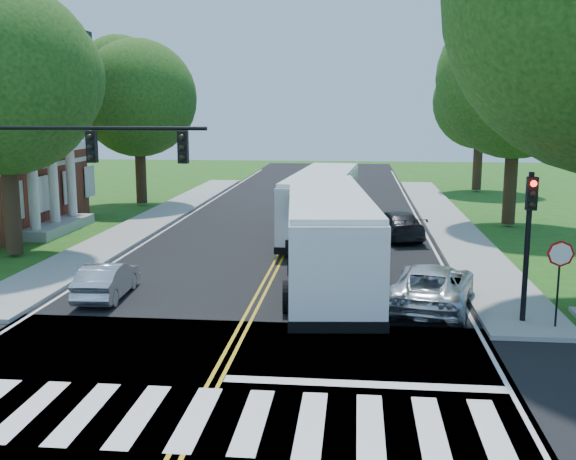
# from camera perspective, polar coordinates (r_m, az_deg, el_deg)

# --- Properties ---
(ground) EXTENTS (140.00, 140.00, 0.00)m
(ground) POSITION_cam_1_polar(r_m,az_deg,el_deg) (15.04, -7.38, -14.72)
(ground) COLOR #254E13
(ground) RESTS_ON ground
(road) EXTENTS (14.00, 96.00, 0.01)m
(road) POSITION_cam_1_polar(r_m,az_deg,el_deg) (32.06, -0.05, -1.15)
(road) COLOR black
(road) RESTS_ON ground
(cross_road) EXTENTS (60.00, 12.00, 0.01)m
(cross_road) POSITION_cam_1_polar(r_m,az_deg,el_deg) (15.04, -7.38, -14.70)
(cross_road) COLOR black
(cross_road) RESTS_ON ground
(center_line) EXTENTS (0.36, 70.00, 0.01)m
(center_line) POSITION_cam_1_polar(r_m,az_deg,el_deg) (35.97, 0.60, 0.11)
(center_line) COLOR gold
(center_line) RESTS_ON road
(edge_line_w) EXTENTS (0.12, 70.00, 0.01)m
(edge_line_w) POSITION_cam_1_polar(r_m,az_deg,el_deg) (37.20, -9.88, 0.30)
(edge_line_w) COLOR silver
(edge_line_w) RESTS_ON road
(edge_line_e) EXTENTS (0.12, 70.00, 0.01)m
(edge_line_e) POSITION_cam_1_polar(r_m,az_deg,el_deg) (36.00, 11.45, -0.08)
(edge_line_e) COLOR silver
(edge_line_e) RESTS_ON road
(crosswalk) EXTENTS (12.60, 3.00, 0.01)m
(crosswalk) POSITION_cam_1_polar(r_m,az_deg,el_deg) (14.60, -7.84, -15.47)
(crosswalk) COLOR silver
(crosswalk) RESTS_ON road
(stop_bar) EXTENTS (6.60, 0.40, 0.01)m
(stop_bar) POSITION_cam_1_polar(r_m,az_deg,el_deg) (16.15, 6.48, -12.84)
(stop_bar) COLOR silver
(stop_bar) RESTS_ON road
(sidewalk_nw) EXTENTS (2.60, 40.00, 0.15)m
(sidewalk_nw) POSITION_cam_1_polar(r_m,az_deg,el_deg) (40.45, -10.79, 1.15)
(sidewalk_nw) COLOR gray
(sidewalk_nw) RESTS_ON ground
(sidewalk_ne) EXTENTS (2.60, 40.00, 0.15)m
(sidewalk_ne) POSITION_cam_1_polar(r_m,az_deg,el_deg) (39.10, 13.22, 0.74)
(sidewalk_ne) COLOR gray
(sidewalk_ne) RESTS_ON ground
(tree_west_near) EXTENTS (8.00, 8.00, 11.40)m
(tree_west_near) POSITION_cam_1_polar(r_m,az_deg,el_deg) (31.02, -23.02, 11.65)
(tree_west_near) COLOR black
(tree_west_near) RESTS_ON ground
(tree_west_far) EXTENTS (7.60, 7.60, 10.67)m
(tree_west_far) POSITION_cam_1_polar(r_m,az_deg,el_deg) (45.55, -12.58, 10.82)
(tree_west_far) COLOR black
(tree_west_far) RESTS_ON ground
(tree_east_mid) EXTENTS (8.40, 8.40, 11.93)m
(tree_east_mid) POSITION_cam_1_polar(r_m,az_deg,el_deg) (38.20, 18.77, 11.99)
(tree_east_mid) COLOR black
(tree_east_mid) RESTS_ON ground
(tree_east_far) EXTENTS (7.20, 7.20, 10.34)m
(tree_east_far) POSITION_cam_1_polar(r_m,az_deg,el_deg) (54.06, 15.99, 10.40)
(tree_east_far) COLOR black
(tree_east_far) RESTS_ON ground
(signal_nw) EXTENTS (7.15, 0.46, 5.66)m
(signal_nw) POSITION_cam_1_polar(r_m,az_deg,el_deg) (21.78, -18.91, 4.55)
(signal_nw) COLOR black
(signal_nw) RESTS_ON ground
(signal_ne) EXTENTS (0.30, 0.46, 4.40)m
(signal_ne) POSITION_cam_1_polar(r_m,az_deg,el_deg) (20.59, 19.72, 0.23)
(signal_ne) COLOR black
(signal_ne) RESTS_ON ground
(stop_sign) EXTENTS (0.76, 0.08, 2.53)m
(stop_sign) POSITION_cam_1_polar(r_m,az_deg,el_deg) (20.54, 22.03, -2.60)
(stop_sign) COLOR black
(stop_sign) RESTS_ON ground
(bus_lead) EXTENTS (4.04, 13.13, 3.35)m
(bus_lead) POSITION_cam_1_polar(r_m,az_deg,el_deg) (24.71, 3.34, -0.40)
(bus_lead) COLOR silver
(bus_lead) RESTS_ON road
(bus_follow) EXTENTS (3.63, 12.44, 3.18)m
(bus_follow) POSITION_cam_1_polar(r_m,az_deg,el_deg) (34.26, 2.98, 2.43)
(bus_follow) COLOR silver
(bus_follow) RESTS_ON road
(hatchback) EXTENTS (1.50, 3.77, 1.22)m
(hatchback) POSITION_cam_1_polar(r_m,az_deg,el_deg) (23.62, -15.08, -4.11)
(hatchback) COLOR silver
(hatchback) RESTS_ON road
(suv) EXTENTS (3.45, 5.51, 1.42)m
(suv) POSITION_cam_1_polar(r_m,az_deg,el_deg) (22.15, 12.10, -4.66)
(suv) COLOR silver
(suv) RESTS_ON road
(dark_sedan) EXTENTS (2.97, 5.05, 1.37)m
(dark_sedan) POSITION_cam_1_polar(r_m,az_deg,el_deg) (33.60, 9.13, 0.45)
(dark_sedan) COLOR black
(dark_sedan) RESTS_ON road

